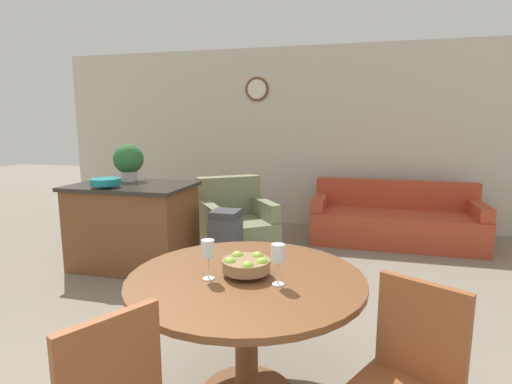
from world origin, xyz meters
The scene contains 12 objects.
wall_back centered at (0.00, 5.28, 1.35)m, with size 8.00×0.09×2.70m.
dining_table centered at (0.25, 1.11, 0.58)m, with size 1.29×1.29×0.75m.
dining_chair_near_right centered at (1.05, 0.75, 0.50)m, with size 0.57×0.57×0.90m.
fruit_bowl centered at (0.25, 1.11, 0.81)m, with size 0.26×0.26×0.11m.
wine_glass_left centered at (0.07, 1.02, 0.91)m, with size 0.07×0.07×0.22m.
wine_glass_right centered at (0.44, 1.04, 0.91)m, with size 0.07×0.07×0.22m.
kitchen_island centered at (-1.55, 2.93, 0.46)m, with size 1.28×0.86×0.92m.
teal_bowl centered at (-1.69, 2.69, 0.97)m, with size 0.31×0.31×0.09m.
potted_plant centered at (-1.72, 3.17, 1.15)m, with size 0.34×0.34×0.42m.
trash_bin centered at (-0.55, 3.15, 0.32)m, with size 0.30×0.31×0.64m.
couch centered at (1.32, 4.60, 0.28)m, with size 2.15×0.93×0.79m.
armchair centered at (-0.63, 3.76, 0.30)m, with size 1.18×1.19×0.89m.
Camera 1 is at (0.81, -0.87, 1.56)m, focal length 28.00 mm.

